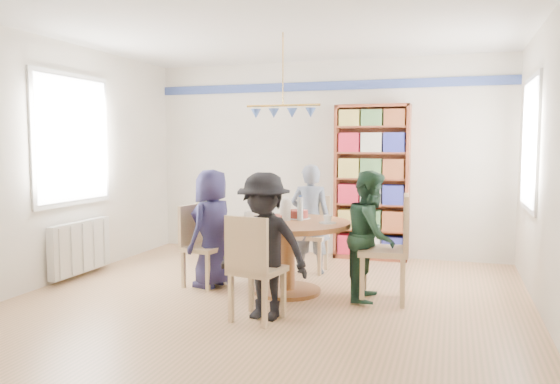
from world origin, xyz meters
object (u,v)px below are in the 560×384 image
at_px(radiator, 81,247).
at_px(chair_left, 198,241).
at_px(chair_near, 253,264).
at_px(chair_right, 393,243).
at_px(chair_far, 312,230).
at_px(person_right, 371,235).
at_px(person_left, 212,228).
at_px(bookshelf, 372,184).
at_px(dining_table, 287,240).
at_px(person_near, 264,246).
at_px(person_far, 310,219).

bearing_deg(radiator, chair_left, 1.66).
bearing_deg(chair_near, chair_right, 42.48).
xyz_separation_m(chair_far, person_right, (0.87, -1.05, 0.14)).
bearing_deg(chair_right, chair_left, -179.80).
distance_m(person_left, bookshelf, 2.47).
distance_m(dining_table, bookshelf, 2.11).
height_order(chair_left, person_left, person_left).
xyz_separation_m(chair_right, chair_far, (-1.09, 1.07, -0.08)).
height_order(chair_left, chair_right, chair_right).
bearing_deg(person_near, person_left, 144.23).
distance_m(radiator, chair_left, 1.50).
relative_size(dining_table, person_near, 1.00).
height_order(chair_left, person_far, person_far).
height_order(person_far, person_near, person_far).
distance_m(chair_right, chair_near, 1.47).
bearing_deg(chair_left, person_right, 1.05).
height_order(radiator, person_far, person_far).
distance_m(dining_table, chair_right, 1.08).
bearing_deg(chair_right, dining_table, 179.40).
bearing_deg(person_far, chair_far, -86.66).
height_order(person_left, person_far, person_far).
bearing_deg(chair_right, person_near, -140.08).
bearing_deg(bookshelf, chair_far, -122.94).
bearing_deg(chair_far, person_left, -128.70).
height_order(chair_far, bookshelf, bookshelf).
bearing_deg(chair_left, person_far, 42.69).
height_order(chair_near, bookshelf, bookshelf).
relative_size(person_left, bookshelf, 0.62).
xyz_separation_m(chair_near, person_near, (0.06, 0.13, 0.13)).
relative_size(dining_table, chair_far, 1.42).
distance_m(radiator, person_left, 1.68).
bearing_deg(bookshelf, chair_left, -128.62).
xyz_separation_m(chair_far, bookshelf, (0.59, 0.92, 0.51)).
height_order(person_far, bookshelf, bookshelf).
relative_size(radiator, chair_left, 1.13).
xyz_separation_m(radiator, person_right, (3.37, 0.08, 0.29)).
bearing_deg(person_left, radiator, -75.01).
bearing_deg(radiator, chair_far, 24.21).
bearing_deg(bookshelf, person_left, -126.13).
bearing_deg(person_near, chair_far, 100.12).
xyz_separation_m(chair_left, person_far, (1.02, 0.94, 0.17)).
xyz_separation_m(radiator, chair_far, (2.50, 1.12, 0.15)).
distance_m(chair_near, person_near, 0.20).
bearing_deg(chair_far, person_far, -82.12).
distance_m(dining_table, chair_near, 1.00).
xyz_separation_m(dining_table, bookshelf, (0.58, 1.98, 0.46)).
height_order(chair_near, person_near, person_near).
height_order(person_left, person_near, person_near).
bearing_deg(person_left, person_near, 58.53).
distance_m(chair_right, chair_far, 1.53).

